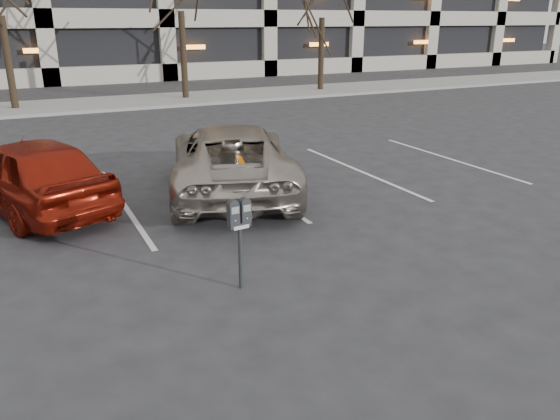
# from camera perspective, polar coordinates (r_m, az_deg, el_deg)

# --- Properties ---
(ground) EXTENTS (140.00, 140.00, 0.00)m
(ground) POSITION_cam_1_polar(r_m,az_deg,el_deg) (9.48, -5.12, -2.16)
(ground) COLOR #28282B
(ground) RESTS_ON ground
(sidewalk) EXTENTS (80.00, 4.00, 0.12)m
(sidewalk) POSITION_cam_1_polar(r_m,az_deg,el_deg) (24.70, -18.86, 10.40)
(sidewalk) COLOR gray
(sidewalk) RESTS_ON ground
(stall_lines) EXTENTS (16.90, 5.20, 0.00)m
(stall_lines) POSITION_cam_1_polar(r_m,az_deg,el_deg) (11.24, -16.07, 0.66)
(stall_lines) COLOR silver
(stall_lines) RESTS_ON ground
(parking_meter) EXTENTS (0.33, 0.15, 1.25)m
(parking_meter) POSITION_cam_1_polar(r_m,az_deg,el_deg) (7.13, -4.25, -1.25)
(parking_meter) COLOR black
(parking_meter) RESTS_ON ground
(suv_silver) EXTENTS (3.85, 5.66, 1.45)m
(suv_silver) POSITION_cam_1_polar(r_m,az_deg,el_deg) (11.45, -5.09, 5.41)
(suv_silver) COLOR #ADA294
(suv_silver) RESTS_ON ground
(car_red) EXTENTS (3.06, 4.56, 1.44)m
(car_red) POSITION_cam_1_polar(r_m,az_deg,el_deg) (11.24, -24.55, 3.46)
(car_red) COLOR maroon
(car_red) RESTS_ON ground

